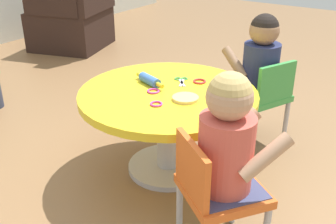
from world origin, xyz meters
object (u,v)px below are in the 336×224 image
(armchair_dark, at_px, (75,19))
(child_chair_right, at_px, (262,96))
(craft_table, at_px, (168,110))
(craft_scissors, at_px, (181,81))
(child_chair_left, at_px, (215,191))
(seated_child_left, at_px, (228,138))
(seated_child_right, at_px, (261,58))
(rolling_pin, at_px, (150,80))

(armchair_dark, bearing_deg, child_chair_right, -108.98)
(craft_table, distance_m, craft_scissors, 0.19)
(child_chair_left, distance_m, seated_child_left, 0.23)
(seated_child_right, bearing_deg, seated_child_left, -164.57)
(child_chair_left, height_order, seated_child_right, seated_child_right)
(child_chair_left, relative_size, seated_child_right, 1.05)
(rolling_pin, bearing_deg, seated_child_right, -34.58)
(child_chair_right, height_order, craft_scissors, child_chair_right)
(child_chair_right, bearing_deg, craft_table, 152.99)
(craft_scissors, bearing_deg, child_chair_left, -137.55)
(rolling_pin, bearing_deg, child_chair_right, -37.84)
(armchair_dark, height_order, craft_scissors, armchair_dark)
(seated_child_left, xyz_separation_m, rolling_pin, (0.40, 0.65, -0.04))
(child_chair_right, bearing_deg, seated_child_left, -166.39)
(seated_child_left, xyz_separation_m, armchair_dark, (1.78, 2.67, -0.22))
(craft_table, height_order, child_chair_left, child_chair_left)
(seated_child_left, bearing_deg, rolling_pin, 58.67)
(craft_scissors, bearing_deg, child_chair_right, -37.25)
(craft_table, bearing_deg, child_chair_right, -27.01)
(seated_child_left, relative_size, child_chair_right, 0.95)
(craft_table, relative_size, child_chair_right, 1.71)
(seated_child_right, distance_m, craft_scissors, 0.51)
(child_chair_left, bearing_deg, craft_table, 50.71)
(craft_table, height_order, child_chair_right, child_chair_right)
(child_chair_right, distance_m, craft_scissors, 0.54)
(seated_child_left, height_order, seated_child_right, same)
(craft_table, distance_m, seated_child_right, 0.66)
(seated_child_left, height_order, rolling_pin, seated_child_left)
(child_chair_left, bearing_deg, seated_child_left, -36.17)
(seated_child_right, height_order, craft_scissors, seated_child_right)
(child_chair_left, distance_m, child_chair_right, 0.99)
(child_chair_left, bearing_deg, craft_scissors, 42.45)
(seated_child_left, distance_m, child_chair_right, 0.99)
(craft_scissors, bearing_deg, seated_child_left, -134.59)
(seated_child_right, bearing_deg, rolling_pin, 145.42)
(seated_child_left, distance_m, seated_child_right, 0.99)
(seated_child_left, bearing_deg, armchair_dark, 56.28)
(craft_table, relative_size, armchair_dark, 1.02)
(craft_scissors, bearing_deg, armchair_dark, 59.60)
(child_chair_left, distance_m, craft_scissors, 0.78)
(craft_table, bearing_deg, craft_scissors, 7.65)
(seated_child_left, bearing_deg, craft_scissors, 45.41)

